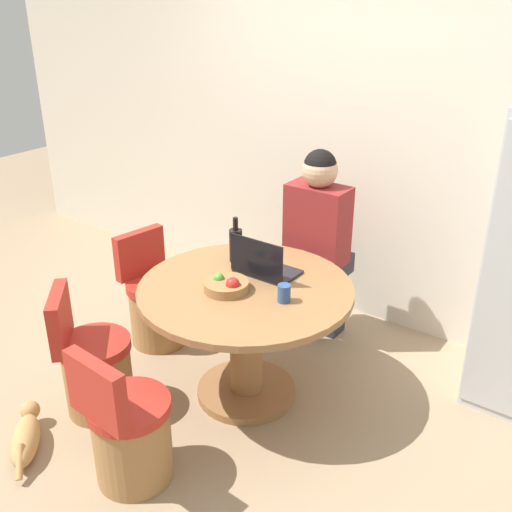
{
  "coord_description": "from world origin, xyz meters",
  "views": [
    {
      "loc": [
        1.86,
        -2.14,
        2.3
      ],
      "look_at": [
        0.06,
        0.33,
        0.89
      ],
      "focal_mm": 42.0,
      "sensor_mm": 36.0,
      "label": 1
    }
  ],
  "objects_px": {
    "chair_near_camera": "(129,434)",
    "fruit_bowl": "(227,285)",
    "person_seated": "(320,237)",
    "chair_left_side": "(156,305)",
    "laptop": "(264,267)",
    "bottle": "(236,244)",
    "dining_table": "(246,321)",
    "chair_near_left_corner": "(94,369)",
    "cat": "(26,437)"
  },
  "relations": [
    {
      "from": "dining_table",
      "to": "cat",
      "type": "distance_m",
      "value": 1.34
    },
    {
      "from": "fruit_bowl",
      "to": "dining_table",
      "type": "bearing_deg",
      "value": 61.83
    },
    {
      "from": "dining_table",
      "to": "bottle",
      "type": "xyz_separation_m",
      "value": [
        -0.25,
        0.24,
        0.34
      ]
    },
    {
      "from": "chair_left_side",
      "to": "cat",
      "type": "xyz_separation_m",
      "value": [
        0.19,
        -1.2,
        -0.2
      ]
    },
    {
      "from": "person_seated",
      "to": "bottle",
      "type": "bearing_deg",
      "value": 67.6
    },
    {
      "from": "bottle",
      "to": "dining_table",
      "type": "bearing_deg",
      "value": -43.36
    },
    {
      "from": "dining_table",
      "to": "chair_left_side",
      "type": "relative_size",
      "value": 1.57
    },
    {
      "from": "chair_near_camera",
      "to": "person_seated",
      "type": "bearing_deg",
      "value": -87.77
    },
    {
      "from": "chair_near_camera",
      "to": "bottle",
      "type": "bearing_deg",
      "value": -76.31
    },
    {
      "from": "laptop",
      "to": "cat",
      "type": "bearing_deg",
      "value": 61.6
    },
    {
      "from": "cat",
      "to": "dining_table",
      "type": "bearing_deg",
      "value": -79.58
    },
    {
      "from": "dining_table",
      "to": "fruit_bowl",
      "type": "xyz_separation_m",
      "value": [
        -0.05,
        -0.1,
        0.26
      ]
    },
    {
      "from": "laptop",
      "to": "fruit_bowl",
      "type": "bearing_deg",
      "value": 79.47
    },
    {
      "from": "chair_near_left_corner",
      "to": "person_seated",
      "type": "xyz_separation_m",
      "value": [
        0.62,
        1.45,
        0.48
      ]
    },
    {
      "from": "cat",
      "to": "bottle",
      "type": "bearing_deg",
      "value": -65.34
    },
    {
      "from": "dining_table",
      "to": "bottle",
      "type": "bearing_deg",
      "value": 136.64
    },
    {
      "from": "chair_near_camera",
      "to": "laptop",
      "type": "xyz_separation_m",
      "value": [
        0.06,
        1.06,
        0.52
      ]
    },
    {
      "from": "dining_table",
      "to": "laptop",
      "type": "bearing_deg",
      "value": 90.7
    },
    {
      "from": "bottle",
      "to": "cat",
      "type": "height_order",
      "value": "bottle"
    },
    {
      "from": "chair_near_camera",
      "to": "chair_left_side",
      "type": "relative_size",
      "value": 1.0
    },
    {
      "from": "chair_left_side",
      "to": "cat",
      "type": "distance_m",
      "value": 1.23
    },
    {
      "from": "chair_near_left_corner",
      "to": "fruit_bowl",
      "type": "height_order",
      "value": "fruit_bowl"
    },
    {
      "from": "fruit_bowl",
      "to": "bottle",
      "type": "bearing_deg",
      "value": 120.15
    },
    {
      "from": "chair_near_left_corner",
      "to": "fruit_bowl",
      "type": "bearing_deg",
      "value": -92.55
    },
    {
      "from": "chair_left_side",
      "to": "person_seated",
      "type": "relative_size",
      "value": 0.57
    },
    {
      "from": "bottle",
      "to": "chair_near_camera",
      "type": "bearing_deg",
      "value": -80.47
    },
    {
      "from": "bottle",
      "to": "person_seated",
      "type": "bearing_deg",
      "value": 67.6
    },
    {
      "from": "bottle",
      "to": "fruit_bowl",
      "type": "bearing_deg",
      "value": -59.85
    },
    {
      "from": "bottle",
      "to": "laptop",
      "type": "bearing_deg",
      "value": -13.09
    },
    {
      "from": "chair_near_camera",
      "to": "laptop",
      "type": "bearing_deg",
      "value": -89.18
    },
    {
      "from": "chair_near_left_corner",
      "to": "laptop",
      "type": "bearing_deg",
      "value": -82.66
    },
    {
      "from": "chair_left_side",
      "to": "person_seated",
      "type": "distance_m",
      "value": 1.21
    },
    {
      "from": "person_seated",
      "to": "laptop",
      "type": "xyz_separation_m",
      "value": [
        0.0,
        -0.65,
        0.04
      ]
    },
    {
      "from": "chair_near_camera",
      "to": "bottle",
      "type": "relative_size",
      "value": 2.76
    },
    {
      "from": "chair_near_camera",
      "to": "laptop",
      "type": "relative_size",
      "value": 2.17
    },
    {
      "from": "person_seated",
      "to": "bottle",
      "type": "xyz_separation_m",
      "value": [
        -0.24,
        -0.59,
        0.09
      ]
    },
    {
      "from": "person_seated",
      "to": "bottle",
      "type": "relative_size",
      "value": 4.81
    },
    {
      "from": "chair_near_camera",
      "to": "fruit_bowl",
      "type": "xyz_separation_m",
      "value": [
        0.01,
        0.78,
        0.5
      ]
    },
    {
      "from": "chair_left_side",
      "to": "laptop",
      "type": "height_order",
      "value": "laptop"
    },
    {
      "from": "chair_near_left_corner",
      "to": "chair_near_camera",
      "type": "distance_m",
      "value": 0.62
    },
    {
      "from": "dining_table",
      "to": "chair_near_left_corner",
      "type": "distance_m",
      "value": 0.91
    },
    {
      "from": "chair_near_camera",
      "to": "laptop",
      "type": "height_order",
      "value": "laptop"
    },
    {
      "from": "person_seated",
      "to": "fruit_bowl",
      "type": "bearing_deg",
      "value": 87.05
    },
    {
      "from": "chair_near_left_corner",
      "to": "person_seated",
      "type": "height_order",
      "value": "person_seated"
    },
    {
      "from": "dining_table",
      "to": "chair_near_camera",
      "type": "xyz_separation_m",
      "value": [
        -0.06,
        -0.88,
        -0.24
      ]
    },
    {
      "from": "chair_near_left_corner",
      "to": "fruit_bowl",
      "type": "distance_m",
      "value": 0.92
    },
    {
      "from": "person_seated",
      "to": "fruit_bowl",
      "type": "relative_size",
      "value": 5.42
    },
    {
      "from": "chair_near_left_corner",
      "to": "bottle",
      "type": "bearing_deg",
      "value": -68.31
    },
    {
      "from": "chair_near_camera",
      "to": "person_seated",
      "type": "xyz_separation_m",
      "value": [
        0.06,
        1.71,
        0.48
      ]
    },
    {
      "from": "fruit_bowl",
      "to": "cat",
      "type": "xyz_separation_m",
      "value": [
        -0.62,
        -0.97,
        -0.7
      ]
    }
  ]
}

